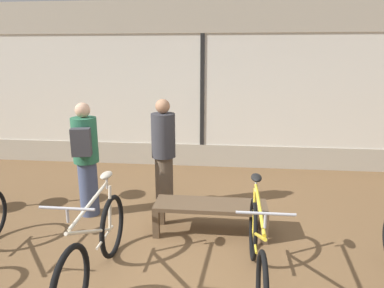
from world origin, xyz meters
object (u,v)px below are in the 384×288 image
display_bench (210,209)px  customer_near_rack (86,157)px  bicycle_right (257,251)px  customer_by_window (164,153)px  bicycle_left (95,248)px

display_bench → customer_near_rack: size_ratio=0.88×
bicycle_right → customer_by_window: size_ratio=1.08×
bicycle_left → customer_by_window: size_ratio=1.07×
display_bench → customer_near_rack: (-1.73, 0.34, 0.52)m
bicycle_right → customer_by_window: customer_by_window is taller
bicycle_right → bicycle_left: bearing=-176.1°
bicycle_left → customer_near_rack: customer_near_rack is taller
display_bench → customer_near_rack: bearing=168.8°
display_bench → bicycle_left: bearing=-134.0°
customer_by_window → customer_near_rack: bearing=-161.1°
bicycle_right → display_bench: (-0.50, 0.99, -0.05)m
bicycle_left → bicycle_right: (1.56, 0.11, 0.00)m
customer_near_rack → bicycle_left: bearing=-65.4°
bicycle_left → customer_by_window: (0.35, 1.79, 0.46)m
bicycle_left → customer_near_rack: 1.66m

